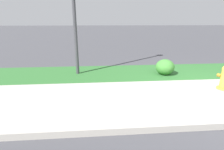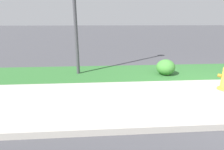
% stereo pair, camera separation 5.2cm
% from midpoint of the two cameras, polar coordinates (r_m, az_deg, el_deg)
% --- Properties ---
extents(grass_verge, '(18.00, 1.97, 0.01)m').
position_cam_midpoint_polar(grass_verge, '(6.75, 22.22, 1.22)').
color(grass_verge, '#2D662D').
rests_on(grass_verge, ground).
extents(shrub_bush_near_lamp, '(0.61, 0.61, 0.51)m').
position_cam_midpoint_polar(shrub_bush_near_lamp, '(6.05, 16.67, 2.51)').
color(shrub_bush_near_lamp, '#3D7F33').
rests_on(shrub_bush_near_lamp, ground).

